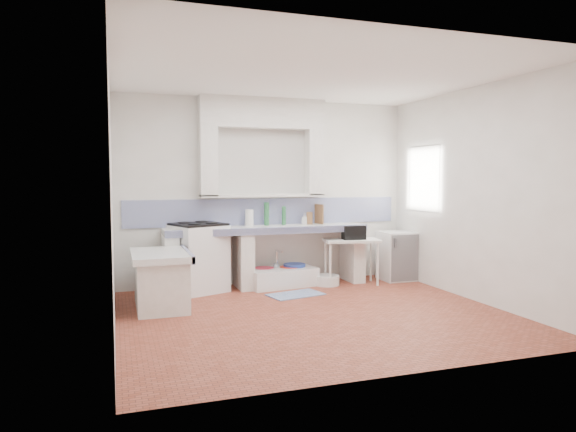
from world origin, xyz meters
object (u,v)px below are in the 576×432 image
object	(u,v)px
sink	(281,278)
side_table	(351,262)
fridge	(397,256)
stove	(198,258)

from	to	relation	value
sink	side_table	size ratio (longest dim) A/B	1.23
sink	side_table	bearing A→B (deg)	-18.98
fridge	stove	bearing A→B (deg)	177.86
sink	side_table	world-z (taller)	side_table
stove	fridge	world-z (taller)	stove
sink	fridge	xyz separation A→B (m)	(1.89, -0.12, 0.26)
stove	side_table	xyz separation A→B (m)	(2.28, -0.22, -0.13)
side_table	stove	bearing A→B (deg)	-174.13
stove	sink	world-z (taller)	stove
stove	sink	size ratio (longest dim) A/B	0.93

